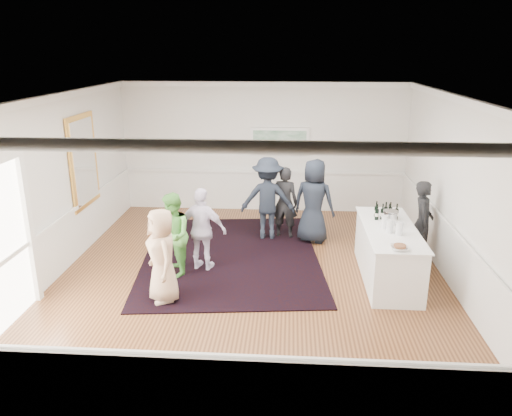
# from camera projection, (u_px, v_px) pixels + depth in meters

# --- Properties ---
(floor) EXTENTS (8.00, 8.00, 0.00)m
(floor) POSITION_uv_depth(u_px,v_px,m) (251.00, 276.00, 9.04)
(floor) COLOR brown
(floor) RESTS_ON ground
(ceiling) EXTENTS (7.00, 8.00, 0.02)m
(ceiling) POSITION_uv_depth(u_px,v_px,m) (250.00, 97.00, 8.07)
(ceiling) COLOR white
(ceiling) RESTS_ON wall_back
(wall_left) EXTENTS (0.02, 8.00, 3.20)m
(wall_left) POSITION_uv_depth(u_px,v_px,m) (53.00, 188.00, 8.78)
(wall_left) COLOR white
(wall_left) RESTS_ON floor
(wall_right) EXTENTS (0.02, 8.00, 3.20)m
(wall_right) POSITION_uv_depth(u_px,v_px,m) (459.00, 196.00, 8.32)
(wall_right) COLOR white
(wall_right) RESTS_ON floor
(wall_back) EXTENTS (7.00, 0.02, 3.20)m
(wall_back) POSITION_uv_depth(u_px,v_px,m) (263.00, 148.00, 12.35)
(wall_back) COLOR white
(wall_back) RESTS_ON floor
(wall_front) EXTENTS (7.00, 0.02, 3.20)m
(wall_front) POSITION_uv_depth(u_px,v_px,m) (218.00, 306.00, 4.75)
(wall_front) COLOR white
(wall_front) RESTS_ON floor
(wainscoting) EXTENTS (7.00, 8.00, 1.00)m
(wainscoting) POSITION_uv_depth(u_px,v_px,m) (251.00, 251.00, 8.89)
(wainscoting) COLOR white
(wainscoting) RESTS_ON floor
(mirror) EXTENTS (0.05, 1.25, 1.85)m
(mirror) POSITION_uv_depth(u_px,v_px,m) (84.00, 161.00, 9.95)
(mirror) COLOR #F3B147
(mirror) RESTS_ON wall_left
(landscape_painting) EXTENTS (1.44, 0.06, 0.66)m
(landscape_painting) POSITION_uv_depth(u_px,v_px,m) (280.00, 141.00, 12.22)
(landscape_painting) COLOR white
(landscape_painting) RESTS_ON wall_back
(area_rug) EXTENTS (3.86, 4.80, 0.02)m
(area_rug) POSITION_uv_depth(u_px,v_px,m) (231.00, 256.00, 9.91)
(area_rug) COLOR black
(area_rug) RESTS_ON floor
(serving_table) EXTENTS (0.90, 2.38, 0.96)m
(serving_table) POSITION_uv_depth(u_px,v_px,m) (388.00, 253.00, 8.84)
(serving_table) COLOR white
(serving_table) RESTS_ON floor
(bartender) EXTENTS (0.50, 0.66, 1.60)m
(bartender) POSITION_uv_depth(u_px,v_px,m) (423.00, 222.00, 9.46)
(bartender) COLOR black
(bartender) RESTS_ON floor
(guest_tan) EXTENTS (0.82, 0.91, 1.57)m
(guest_tan) POSITION_uv_depth(u_px,v_px,m) (162.00, 256.00, 7.97)
(guest_tan) COLOR tan
(guest_tan) RESTS_ON floor
(guest_green) EXTENTS (0.81, 0.91, 1.53)m
(guest_green) POSITION_uv_depth(u_px,v_px,m) (173.00, 235.00, 8.89)
(guest_green) COLOR #56A743
(guest_green) RESTS_ON floor
(guest_lilac) EXTENTS (0.98, 0.58, 1.57)m
(guest_lilac) POSITION_uv_depth(u_px,v_px,m) (203.00, 230.00, 9.12)
(guest_lilac) COLOR white
(guest_lilac) RESTS_ON floor
(guest_dark_a) EXTENTS (1.16, 0.68, 1.79)m
(guest_dark_a) POSITION_uv_depth(u_px,v_px,m) (268.00, 198.00, 10.63)
(guest_dark_a) COLOR #1B212D
(guest_dark_a) RESTS_ON floor
(guest_dark_b) EXTENTS (0.64, 0.50, 1.57)m
(guest_dark_b) POSITION_uv_depth(u_px,v_px,m) (285.00, 202.00, 10.73)
(guest_dark_b) COLOR black
(guest_dark_b) RESTS_ON floor
(guest_navy) EXTENTS (1.02, 0.84, 1.79)m
(guest_navy) POSITION_uv_depth(u_px,v_px,m) (314.00, 201.00, 10.45)
(guest_navy) COLOR #1B212D
(guest_navy) RESTS_ON floor
(wine_bottles) EXTENTS (0.44, 0.25, 0.31)m
(wine_bottles) POSITION_uv_depth(u_px,v_px,m) (385.00, 210.00, 9.13)
(wine_bottles) COLOR black
(wine_bottles) RESTS_ON serving_table
(juice_pitchers) EXTENTS (0.30, 0.44, 0.24)m
(juice_pitchers) POSITION_uv_depth(u_px,v_px,m) (391.00, 225.00, 8.46)
(juice_pitchers) COLOR #75A43A
(juice_pitchers) RESTS_ON serving_table
(ice_bucket) EXTENTS (0.26, 0.26, 0.25)m
(ice_bucket) POSITION_uv_depth(u_px,v_px,m) (390.00, 218.00, 8.85)
(ice_bucket) COLOR silver
(ice_bucket) RESTS_ON serving_table
(nut_bowl) EXTENTS (0.29, 0.29, 0.07)m
(nut_bowl) POSITION_uv_depth(u_px,v_px,m) (400.00, 247.00, 7.74)
(nut_bowl) COLOR white
(nut_bowl) RESTS_ON serving_table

